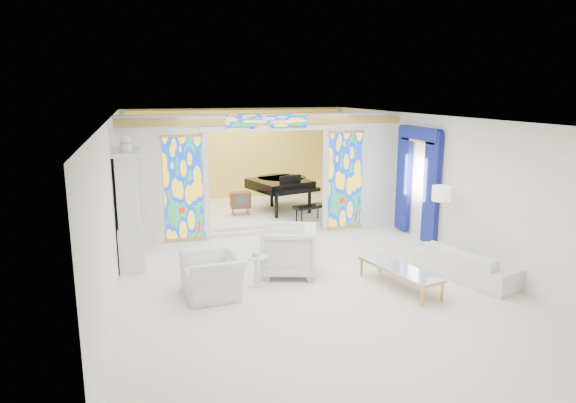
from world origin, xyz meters
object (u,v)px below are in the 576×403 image
object	(u,v)px
sofa	(467,263)
coffee_table	(400,269)
grand_piano	(282,184)
armchair_right	(288,250)
tv_console	(240,200)
armchair_left	(213,275)
china_cabinet	(130,209)

from	to	relation	value
sofa	coffee_table	xyz separation A→B (m)	(-1.50, -0.10, 0.06)
sofa	grand_piano	size ratio (longest dim) A/B	0.68
sofa	grand_piano	distance (m)	6.27
armchair_right	tv_console	world-z (taller)	armchair_right
coffee_table	tv_console	distance (m)	5.98
armchair_left	tv_console	distance (m)	5.26
china_cabinet	armchair_right	xyz separation A→B (m)	(2.93, -1.50, -0.69)
armchair_left	sofa	distance (m)	4.82
grand_piano	china_cabinet	bearing A→B (deg)	-159.02
armchair_left	sofa	xyz separation A→B (m)	(4.79, -0.54, -0.07)
sofa	coffee_table	size ratio (longest dim) A/B	1.11
armchair_left	tv_console	world-z (taller)	tv_console
grand_piano	tv_console	distance (m)	1.34
china_cabinet	sofa	bearing A→B (deg)	-23.43
armchair_left	armchair_right	xyz separation A→B (m)	(1.56, 0.63, 0.12)
coffee_table	sofa	bearing A→B (deg)	3.83
china_cabinet	armchair_right	world-z (taller)	china_cabinet
china_cabinet	tv_console	distance (m)	4.11
china_cabinet	tv_console	size ratio (longest dim) A/B	4.34
armchair_right	coffee_table	bearing A→B (deg)	73.07
armchair_right	sofa	xyz separation A→B (m)	(3.23, -1.17, -0.18)
tv_console	sofa	bearing A→B (deg)	-57.91
sofa	coffee_table	bearing A→B (deg)	76.72
sofa	tv_console	world-z (taller)	tv_console
coffee_table	grand_piano	distance (m)	6.04
armchair_right	tv_console	size ratio (longest dim) A/B	1.70
grand_piano	tv_console	world-z (taller)	grand_piano
china_cabinet	tv_console	bearing A→B (deg)	45.82
coffee_table	grand_piano	xyz separation A→B (m)	(-0.57, 5.99, 0.55)
grand_piano	tv_console	xyz separation A→B (m)	(-1.27, -0.30, -0.33)
sofa	tv_console	size ratio (longest dim) A/B	3.28
armchair_left	armchair_right	distance (m)	1.68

